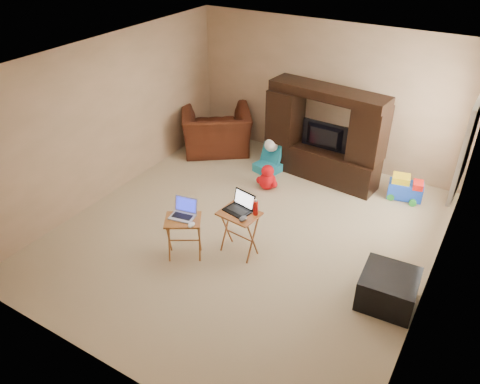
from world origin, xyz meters
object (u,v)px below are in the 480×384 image
Objects in this scene: mouse_left at (191,225)px; water_bottle at (256,208)px; recliner at (216,131)px; mouse_right at (243,219)px; entertainment_center at (324,135)px; tray_table_left at (184,238)px; push_toy at (406,188)px; ottoman at (388,289)px; tray_table_right at (239,233)px; child_rocker at (268,158)px; plush_toy at (267,177)px; television at (323,138)px; laptop_left at (182,210)px; laptop_right at (237,204)px.

water_bottle is (0.60, 0.59, 0.12)m from mouse_left.
recliner is 9.48× the size of mouse_right.
entertainment_center is 3.10m from tray_table_left.
recliner is 2.32× the size of push_toy.
mouse_right is at bearing -173.13° from ottoman.
tray_table_left is 4.56× the size of mouse_right.
tray_table_right is (-2.01, -0.11, 0.12)m from ottoman.
entertainment_center is 3.06× the size of ottoman.
tray_table_right is (1.98, -2.44, -0.08)m from recliner.
push_toy is at bearing 99.62° from ottoman.
recliner is 2.08× the size of tray_table_left.
water_bottle is (0.20, 0.08, 0.43)m from tray_table_right.
child_rocker is at bearing 110.52° from mouse_right.
recliner is 3.20m from tray_table_left.
plush_toy is 2.14m from tray_table_left.
tray_table_right reaches higher than ottoman.
entertainment_center is 16.03× the size of mouse_left.
recliner is 1.93× the size of tray_table_right.
entertainment_center is at bearing -88.19° from television.
laptop_left is 2.38× the size of mouse_right.
laptop_left is 1.57× the size of water_bottle.
water_bottle reaches higher than tray_table_left.
recliner reaches higher than ottoman.
plush_toy is (0.27, -0.52, -0.04)m from child_rocker.
mouse_right is (0.13, -0.12, 0.36)m from tray_table_right.
laptop_right reaches higher than tray_table_right.
mouse_right reaches higher than tray_table_left.
television reaches higher than tray_table_right.
plush_toy is 1.30× the size of laptop_right.
television is 1.06m from child_rocker.
entertainment_center is at bearing 53.59° from plush_toy.
laptop_right is (-2.05, -0.09, 0.57)m from ottoman.
water_bottle is at bearing -51.11° from child_rocker.
ottoman is 1.06× the size of tray_table_left.
mouse_left is (0.34, -2.73, 0.36)m from child_rocker.
mouse_right is (-0.01, -2.64, -0.12)m from entertainment_center.
mouse_left is at bearing -88.23° from plush_toy.
television is 2.15m from recliner.
child_rocker is at bearing 113.86° from water_bottle.
television is at bearing 52.06° from plush_toy.
mouse_left is (-2.41, -0.62, 0.43)m from ottoman.
recliner is at bearing 149.67° from ottoman.
water_bottle is at bearing -130.90° from push_toy.
ottoman is at bearing 14.41° from mouse_left.
water_bottle is (0.94, -2.13, 0.49)m from child_rocker.
recliner is at bearing 153.68° from plush_toy.
water_bottle is (-1.81, -0.03, 0.55)m from ottoman.
entertainment_center is 2.65m from mouse_right.
laptop_right is at bearing 91.82° from recliner.
entertainment_center is at bearing 65.48° from laptop_left.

